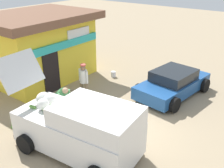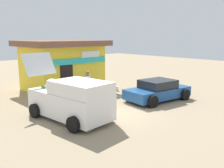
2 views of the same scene
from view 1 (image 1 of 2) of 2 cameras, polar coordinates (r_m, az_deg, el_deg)
ground_plane at (r=10.08m, az=1.22°, el=-8.90°), size 60.00×60.00×0.00m
storefront_bar at (r=14.12m, az=-15.61°, el=8.09°), size 5.65×4.44×3.42m
delivery_van at (r=8.33m, az=-7.03°, el=-9.45°), size 2.49×4.79×2.89m
parked_sedan at (r=12.40m, az=13.20°, el=0.18°), size 4.11×2.50×1.22m
vendor_standing at (r=11.55m, az=-6.24°, el=0.97°), size 0.37×0.57×1.68m
customer_bending at (r=10.28m, az=-11.25°, el=-3.03°), size 0.57×0.79×1.43m
unloaded_banana_pile at (r=10.46m, az=-19.22°, el=-7.83°), size 0.74×0.73×0.43m
paint_bucket at (r=14.21m, az=0.27°, el=2.18°), size 0.26×0.26×0.30m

